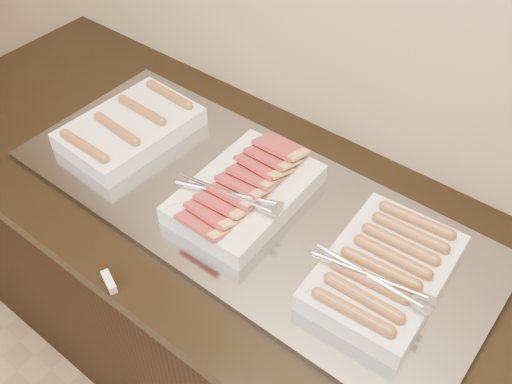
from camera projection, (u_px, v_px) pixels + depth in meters
counter at (242, 305)px, 1.71m from camera, size 2.06×0.76×0.90m
warming_tray at (246, 204)px, 1.38m from camera, size 1.20×0.50×0.02m
dish_left at (131, 128)px, 1.52m from camera, size 0.25×0.36×0.07m
dish_center at (244, 192)px, 1.34m from camera, size 0.27×0.37×0.09m
dish_right at (383, 271)px, 1.18m from camera, size 0.27×0.36×0.08m
label_holder at (109, 282)px, 1.21m from camera, size 0.06×0.03×0.02m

